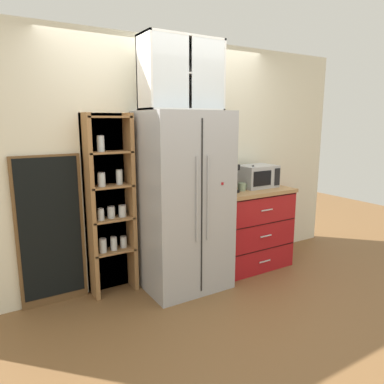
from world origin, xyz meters
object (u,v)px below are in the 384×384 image
at_px(microwave, 257,176).
at_px(coffee_maker, 227,178).
at_px(bottle_clear, 253,179).
at_px(mug_navy, 252,185).
at_px(mug_sage, 242,187).
at_px(refrigerator, 184,202).
at_px(chalkboard_menu, 51,231).

xyz_separation_m(microwave, coffee_maker, (-0.48, -0.04, 0.03)).
height_order(microwave, bottle_clear, bottle_clear).
xyz_separation_m(microwave, mug_navy, (-0.14, -0.08, -0.08)).
xyz_separation_m(coffee_maker, mug_navy, (0.34, -0.04, -0.11)).
bearing_deg(mug_sage, mug_navy, 1.53).
height_order(refrigerator, mug_navy, refrigerator).
relative_size(microwave, mug_sage, 3.56).
height_order(bottle_clear, chalkboard_menu, chalkboard_menu).
xyz_separation_m(microwave, chalkboard_menu, (-2.30, 0.21, -0.36)).
distance_m(microwave, bottle_clear, 0.17).
relative_size(microwave, coffee_maker, 1.42).
relative_size(mug_sage, mug_navy, 1.10).
bearing_deg(coffee_maker, microwave, 5.02).
distance_m(mug_navy, chalkboard_menu, 2.20).
xyz_separation_m(refrigerator, coffee_maker, (0.58, 0.06, 0.19)).
bearing_deg(coffee_maker, mug_navy, -7.17).
bearing_deg(mug_navy, chalkboard_menu, 172.19).
distance_m(refrigerator, chalkboard_menu, 1.29).
relative_size(refrigerator, microwave, 4.12).
distance_m(bottle_clear, chalkboard_menu, 2.21).
distance_m(refrigerator, mug_navy, 0.93).
bearing_deg(mug_navy, coffee_maker, 172.83).
bearing_deg(bottle_clear, mug_navy, 55.18).
bearing_deg(bottle_clear, coffee_maker, 172.34).
distance_m(mug_sage, chalkboard_menu, 2.05).
height_order(mug_navy, chalkboard_menu, chalkboard_menu).
bearing_deg(mug_navy, bottle_clear, -124.82).
height_order(coffee_maker, mug_navy, coffee_maker).
distance_m(mug_sage, bottle_clear, 0.17).
bearing_deg(chalkboard_menu, mug_navy, -7.81).
bearing_deg(coffee_maker, chalkboard_menu, 172.07).
height_order(mug_sage, chalkboard_menu, chalkboard_menu).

